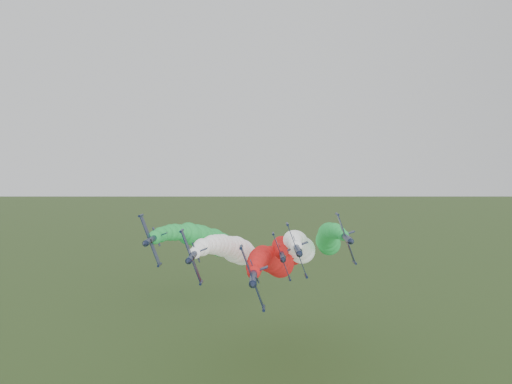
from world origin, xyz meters
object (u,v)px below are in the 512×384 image
jet_inner_left (233,250)px  jet_outer_right (329,239)px  jet_lead (273,261)px  jet_inner_right (298,246)px  jet_outer_left (206,240)px  jet_trail (288,250)px

jet_inner_left → jet_outer_right: jet_outer_right is taller
jet_lead → jet_inner_right: (7.68, 14.46, 1.79)m
jet_outer_left → jet_outer_right: bearing=4.8°
jet_lead → jet_outer_right: bearing=49.1°
jet_inner_right → jet_trail: bearing=103.4°
jet_outer_left → jet_outer_right: jet_outer_right is taller
jet_lead → jet_trail: jet_lead is taller
jet_outer_left → jet_outer_right: 37.17m
jet_outer_left → jet_outer_right: (37.04, 3.12, -0.06)m
jet_inner_right → jet_outer_left: bearing=174.7°
jet_outer_left → jet_inner_left: bearing=-30.2°
jet_lead → jet_inner_right: 16.47m
jet_inner_left → jet_outer_left: jet_outer_left is taller
jet_inner_right → jet_outer_right: jet_outer_right is taller
jet_lead → jet_trail: 25.54m
jet_outer_left → jet_trail: size_ratio=1.00×
jet_trail → jet_inner_right: bearing=-76.6°
jet_inner_left → jet_inner_right: bearing=6.9°
jet_inner_right → jet_trail: jet_inner_right is taller
jet_inner_right → jet_outer_right: 11.36m
jet_lead → jet_outer_right: size_ratio=1.00×
jet_inner_left → jet_trail: bearing=37.9°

